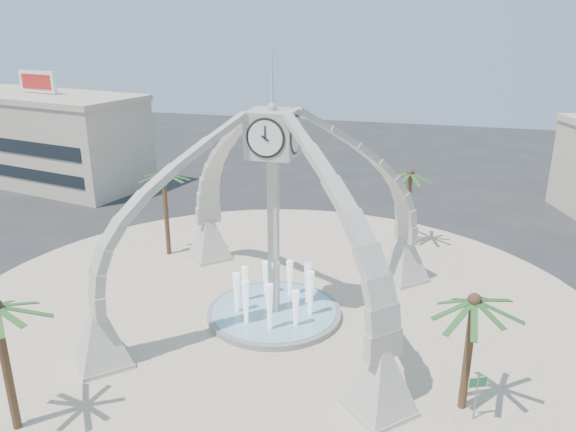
% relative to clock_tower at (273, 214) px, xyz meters
% --- Properties ---
extents(ground, '(140.00, 140.00, 0.00)m').
position_rel_clock_tower_xyz_m(ground, '(0.00, 0.00, -6.49)').
color(ground, '#282828').
rests_on(ground, ground).
extents(plaza, '(40.00, 40.00, 0.06)m').
position_rel_clock_tower_xyz_m(plaza, '(0.00, 0.00, -6.46)').
color(plaza, beige).
rests_on(plaza, ground).
extents(clock_tower, '(17.94, 17.94, 16.30)m').
position_rel_clock_tower_xyz_m(clock_tower, '(0.00, 0.00, 0.00)').
color(clock_tower, '#BBB6A7').
rests_on(clock_tower, ground).
extents(fountain, '(8.00, 8.00, 3.62)m').
position_rel_clock_tower_xyz_m(fountain, '(0.00, 0.00, -6.20)').
color(fountain, gray).
rests_on(fountain, ground).
extents(building_nw, '(23.75, 13.73, 11.90)m').
position_rel_clock_tower_xyz_m(building_nw, '(-32.00, 22.00, -1.66)').
color(building_nw, '#C0B196').
rests_on(building_nw, ground).
extents(palm_east, '(4.05, 4.05, 6.24)m').
position_rel_clock_tower_xyz_m(palm_east, '(10.68, -5.84, -1.06)').
color(palm_east, brown).
rests_on(palm_east, ground).
extents(palm_west, '(4.73, 4.73, 7.07)m').
position_rel_clock_tower_xyz_m(palm_west, '(-10.37, 6.94, -0.22)').
color(palm_west, brown).
rests_on(palm_west, ground).
extents(palm_north, '(4.46, 4.46, 6.61)m').
position_rel_clock_tower_xyz_m(palm_north, '(6.79, 13.44, -0.67)').
color(palm_north, brown).
rests_on(palm_north, ground).
extents(street_sign, '(0.79, 0.36, 2.33)m').
position_rel_clock_tower_xyz_m(street_sign, '(11.16, -6.55, -4.82)').
color(street_sign, slate).
rests_on(street_sign, ground).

